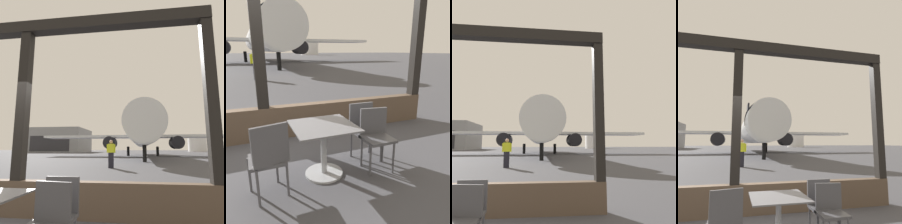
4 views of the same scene
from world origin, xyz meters
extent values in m
plane|color=#424247|center=(0.00, 40.00, 0.00)|extent=(220.00, 220.00, 0.00)
cube|color=brown|center=(0.00, 0.00, 0.31)|extent=(7.27, 0.24, 0.62)
cube|color=black|center=(0.00, 0.00, 3.69)|extent=(7.27, 0.24, 0.24)
cube|color=black|center=(0.00, 0.00, 1.79)|extent=(0.20, 0.20, 3.57)
cube|color=black|center=(3.53, 0.00, 1.79)|extent=(0.20, 0.20, 3.57)
cube|color=#4C4C51|center=(1.37, -1.49, 0.46)|extent=(0.40, 0.40, 0.04)
cube|color=#4C4C51|center=(1.37, -1.31, 0.68)|extent=(0.40, 0.04, 0.40)
cube|color=#4C4C51|center=(1.40, -1.64, 0.68)|extent=(0.40, 0.10, 0.38)
cylinder|color=silver|center=(2.64, 30.44, 3.39)|extent=(3.72, 31.48, 3.72)
cone|color=silver|center=(2.64, 13.40, 3.39)|extent=(3.53, 2.60, 3.53)
cylinder|color=black|center=(2.64, 15.30, 3.54)|extent=(3.79, 0.90, 3.79)
cube|color=silver|center=(-5.78, 30.49, 3.09)|extent=(14.99, 4.20, 0.36)
cube|color=silver|center=(11.07, 30.49, 3.09)|extent=(14.99, 4.20, 0.36)
cylinder|color=black|center=(-2.42, 29.09, 2.09)|extent=(1.90, 3.20, 1.90)
cylinder|color=black|center=(7.70, 29.09, 2.09)|extent=(1.90, 3.20, 1.90)
cube|color=black|center=(2.64, 44.68, 7.65)|extent=(0.36, 4.40, 5.20)
cylinder|color=black|center=(2.64, 15.60, 0.76)|extent=(0.36, 0.36, 1.53)
cylinder|color=black|center=(0.24, 31.49, 0.76)|extent=(0.44, 0.44, 1.53)
cylinder|color=black|center=(5.04, 31.49, 0.76)|extent=(0.44, 0.44, 1.53)
cube|color=black|center=(0.42, 9.52, 0.47)|extent=(0.32, 0.20, 0.95)
cube|color=yellow|center=(0.42, 9.52, 1.23)|extent=(0.40, 0.22, 0.55)
sphere|color=tan|center=(0.42, 9.52, 1.63)|extent=(0.22, 0.22, 0.22)
cylinder|color=yellow|center=(0.19, 9.54, 1.20)|extent=(0.09, 0.09, 0.52)
cylinder|color=yellow|center=(0.66, 9.50, 1.20)|extent=(0.09, 0.09, 0.52)
cube|color=gray|center=(-25.61, 66.92, 3.94)|extent=(18.34, 17.98, 7.88)
cube|color=#2D2D33|center=(-25.61, 57.88, 2.76)|extent=(12.84, 0.10, 4.73)
cylinder|color=white|center=(24.06, 81.37, 2.55)|extent=(6.78, 6.78, 5.10)
camera|label=1|loc=(2.28, -3.76, 1.20)|focal=33.37mm
camera|label=2|loc=(-0.28, -4.28, 1.67)|focal=35.56mm
camera|label=3|loc=(2.24, -4.67, 1.36)|focal=36.32mm
camera|label=4|loc=(-0.03, -4.86, 1.48)|focal=34.85mm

